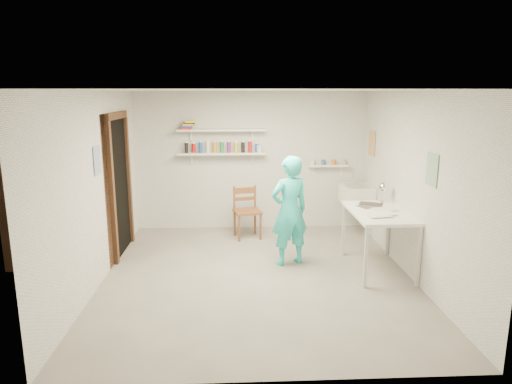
{
  "coord_description": "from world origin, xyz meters",
  "views": [
    {
      "loc": [
        -0.29,
        -5.64,
        2.38
      ],
      "look_at": [
        0.0,
        0.4,
        1.05
      ],
      "focal_mm": 32.0,
      "sensor_mm": 36.0,
      "label": 1
    }
  ],
  "objects_px": {
    "wall_clock": "(294,190)",
    "desk_lamp": "(384,187)",
    "belfast_sink": "(357,195)",
    "work_table": "(378,241)",
    "man": "(289,211)",
    "wooden_chair": "(247,212)"
  },
  "relations": [
    {
      "from": "wall_clock",
      "to": "desk_lamp",
      "type": "xyz_separation_m",
      "value": [
        1.3,
        0.01,
        0.02
      ]
    },
    {
      "from": "belfast_sink",
      "to": "wall_clock",
      "type": "distance_m",
      "value": 1.64
    },
    {
      "from": "wall_clock",
      "to": "work_table",
      "type": "relative_size",
      "value": 0.22
    },
    {
      "from": "belfast_sink",
      "to": "man",
      "type": "relative_size",
      "value": 0.39
    },
    {
      "from": "wall_clock",
      "to": "work_table",
      "type": "bearing_deg",
      "value": -45.11
    },
    {
      "from": "wooden_chair",
      "to": "work_table",
      "type": "bearing_deg",
      "value": -53.61
    },
    {
      "from": "wooden_chair",
      "to": "desk_lamp",
      "type": "distance_m",
      "value": 2.25
    },
    {
      "from": "belfast_sink",
      "to": "wooden_chair",
      "type": "xyz_separation_m",
      "value": [
        -1.83,
        -0.06,
        -0.25
      ]
    },
    {
      "from": "wooden_chair",
      "to": "desk_lamp",
      "type": "height_order",
      "value": "desk_lamp"
    },
    {
      "from": "work_table",
      "to": "desk_lamp",
      "type": "distance_m",
      "value": 0.83
    },
    {
      "from": "belfast_sink",
      "to": "wall_clock",
      "type": "relative_size",
      "value": 2.16
    },
    {
      "from": "work_table",
      "to": "desk_lamp",
      "type": "relative_size",
      "value": 8.0
    },
    {
      "from": "wooden_chair",
      "to": "desk_lamp",
      "type": "xyz_separation_m",
      "value": [
        1.93,
        -0.99,
        0.6
      ]
    },
    {
      "from": "wall_clock",
      "to": "belfast_sink",
      "type": "bearing_deg",
      "value": 20.23
    },
    {
      "from": "desk_lamp",
      "to": "wooden_chair",
      "type": "bearing_deg",
      "value": 152.73
    },
    {
      "from": "man",
      "to": "belfast_sink",
      "type": "bearing_deg",
      "value": -156.58
    },
    {
      "from": "wooden_chair",
      "to": "work_table",
      "type": "xyz_separation_m",
      "value": [
        1.72,
        -1.49,
        -0.04
      ]
    },
    {
      "from": "wooden_chair",
      "to": "work_table",
      "type": "height_order",
      "value": "wooden_chair"
    },
    {
      "from": "wall_clock",
      "to": "desk_lamp",
      "type": "bearing_deg",
      "value": -20.8
    },
    {
      "from": "wall_clock",
      "to": "wooden_chair",
      "type": "distance_m",
      "value": 1.32
    },
    {
      "from": "desk_lamp",
      "to": "work_table",
      "type": "bearing_deg",
      "value": -112.42
    },
    {
      "from": "desk_lamp",
      "to": "belfast_sink",
      "type": "bearing_deg",
      "value": 95.1
    }
  ]
}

